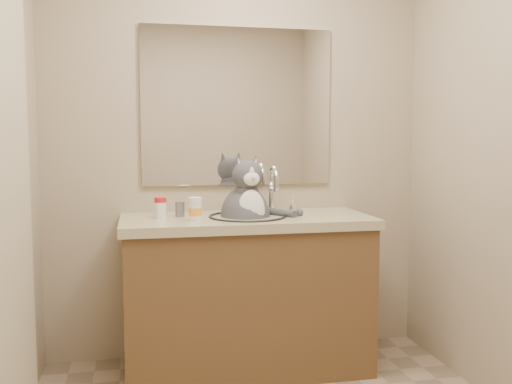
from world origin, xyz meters
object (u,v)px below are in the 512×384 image
(cat, at_px, (246,213))
(grey_canister, at_px, (180,209))
(pill_bottle_orange, at_px, (195,210))
(pill_bottle_redcap, at_px, (161,208))

(cat, bearing_deg, grey_canister, 162.18)
(cat, bearing_deg, pill_bottle_orange, -166.55)
(grey_canister, bearing_deg, cat, -9.66)
(cat, xyz_separation_m, grey_canister, (-0.35, 0.06, 0.02))
(grey_canister, bearing_deg, pill_bottle_redcap, -157.97)
(pill_bottle_redcap, bearing_deg, cat, -2.17)
(cat, relative_size, grey_canister, 6.77)
(pill_bottle_redcap, xyz_separation_m, grey_canister, (0.10, 0.04, -0.02))
(cat, height_order, grey_canister, cat)
(pill_bottle_orange, bearing_deg, cat, 21.61)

